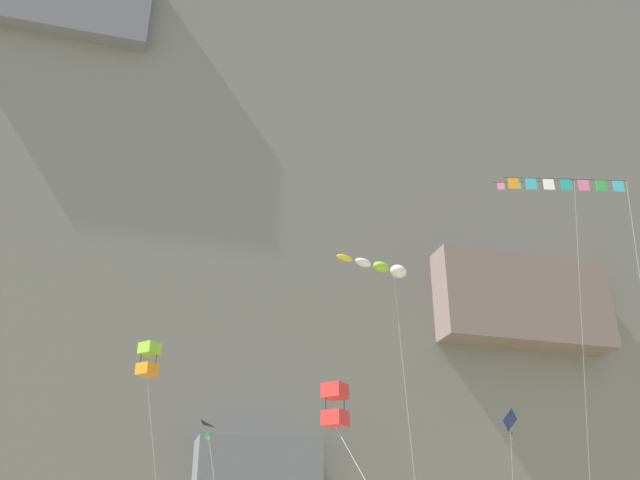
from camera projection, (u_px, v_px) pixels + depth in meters
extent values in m
cube|color=slate|center=(243.00, 183.00, 73.68)|extent=(180.00, 24.63, 81.17)
cube|color=slate|center=(58.00, 1.00, 62.40)|extent=(16.39, 3.70, 8.70)
cube|color=slate|center=(256.00, 471.00, 48.51)|extent=(8.69, 4.22, 4.11)
cube|color=slate|center=(518.00, 306.00, 61.47)|extent=(16.21, 4.96, 7.95)
ellipsoid|color=white|center=(398.00, 271.00, 49.28)|extent=(1.57, 1.31, 0.97)
ellipsoid|color=#8CCC33|center=(381.00, 267.00, 48.44)|extent=(1.51, 1.15, 0.80)
ellipsoid|color=white|center=(363.00, 263.00, 47.60)|extent=(1.45, 0.99, 0.63)
ellipsoid|color=yellow|center=(345.00, 258.00, 46.75)|extent=(1.40, 0.82, 0.46)
cylinder|color=silver|center=(409.00, 425.00, 41.80)|extent=(1.09, 5.21, 22.23)
cube|color=#8CCC33|center=(150.00, 349.00, 40.95)|extent=(1.39, 1.39, 0.69)
cube|color=orange|center=(147.00, 370.00, 40.41)|extent=(1.39, 1.39, 0.69)
cylinder|color=black|center=(156.00, 360.00, 40.79)|extent=(0.03, 0.03, 1.85)
cylinder|color=black|center=(141.00, 359.00, 40.57)|extent=(0.03, 0.03, 1.85)
cube|color=navy|center=(510.00, 420.00, 47.09)|extent=(1.51, 0.64, 1.60)
cylinder|color=black|center=(510.00, 420.00, 47.09)|extent=(0.19, 0.28, 1.30)
cube|color=orange|center=(511.00, 429.00, 46.84)|extent=(0.19, 0.08, 0.10)
cube|color=black|center=(512.00, 434.00, 46.70)|extent=(0.16, 0.13, 0.10)
cube|color=pink|center=(512.00, 439.00, 46.56)|extent=(0.15, 0.14, 0.10)
cube|color=#8CCC33|center=(513.00, 444.00, 46.42)|extent=(0.14, 0.15, 0.10)
cube|color=red|center=(335.00, 391.00, 19.14)|extent=(0.83, 0.83, 0.41)
cube|color=red|center=(335.00, 419.00, 18.82)|extent=(0.83, 0.83, 0.41)
cylinder|color=black|center=(344.00, 405.00, 19.04)|extent=(0.02, 0.02, 1.11)
cylinder|color=black|center=(326.00, 404.00, 18.91)|extent=(0.02, 0.02, 1.11)
cylinder|color=black|center=(565.00, 179.00, 35.92)|extent=(6.34, 1.48, 0.03)
cube|color=#38B2D1|center=(619.00, 186.00, 35.90)|extent=(0.56, 0.18, 0.63)
cube|color=green|center=(601.00, 186.00, 35.85)|extent=(0.57, 0.21, 0.63)
cube|color=pink|center=(584.00, 185.00, 35.81)|extent=(0.56, 0.18, 0.63)
cube|color=teal|center=(566.00, 185.00, 35.77)|extent=(0.56, 0.17, 0.63)
cube|color=white|center=(549.00, 184.00, 35.73)|extent=(0.56, 0.18, 0.63)
cube|color=#38B2D1|center=(531.00, 184.00, 35.69)|extent=(0.56, 0.19, 0.63)
cube|color=orange|center=(514.00, 183.00, 35.64)|extent=(0.56, 0.17, 0.63)
cylinder|color=black|center=(533.00, 182.00, 53.68)|extent=(5.96, 2.10, 0.03)
cube|color=white|center=(567.00, 184.00, 53.40)|extent=(0.55, 0.26, 0.62)
cube|color=green|center=(550.00, 185.00, 53.46)|extent=(0.54, 0.22, 0.62)
cube|color=teal|center=(534.00, 185.00, 53.53)|extent=(0.54, 0.23, 0.62)
cube|color=green|center=(517.00, 186.00, 53.60)|extent=(0.55, 0.26, 0.62)
cube|color=pink|center=(501.00, 186.00, 53.67)|extent=(0.54, 0.24, 0.62)
cylinder|color=silver|center=(584.00, 370.00, 46.19)|extent=(4.44, 0.63, 30.52)
pyramid|color=black|center=(216.00, 436.00, 39.47)|extent=(1.12, 1.49, 0.34)
cube|color=green|center=(208.00, 436.00, 39.43)|extent=(0.41, 0.13, 0.44)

